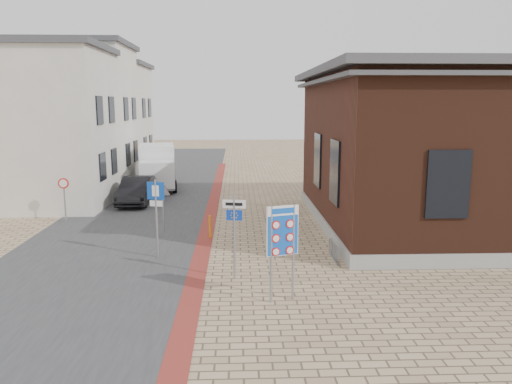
{
  "coord_description": "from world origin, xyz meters",
  "views": [
    {
      "loc": [
        -0.71,
        -14.41,
        5.34
      ],
      "look_at": [
        -0.03,
        3.2,
        2.2
      ],
      "focal_mm": 35.0,
      "sensor_mm": 36.0,
      "label": 1
    }
  ],
  "objects_px": {
    "sedan": "(137,190)",
    "border_sign": "(282,233)",
    "essen_sign": "(234,223)",
    "bollard": "(210,227)",
    "parking_sign": "(156,204)",
    "box_truck": "(157,167)"
  },
  "relations": [
    {
      "from": "parking_sign",
      "to": "border_sign",
      "type": "bearing_deg",
      "value": -33.29
    },
    {
      "from": "sedan",
      "to": "border_sign",
      "type": "distance_m",
      "value": 15.36
    },
    {
      "from": "sedan",
      "to": "border_sign",
      "type": "bearing_deg",
      "value": -64.37
    },
    {
      "from": "sedan",
      "to": "essen_sign",
      "type": "bearing_deg",
      "value": -66.1
    },
    {
      "from": "sedan",
      "to": "bollard",
      "type": "distance_m",
      "value": 8.49
    },
    {
      "from": "parking_sign",
      "to": "sedan",
      "type": "bearing_deg",
      "value": 116.86
    },
    {
      "from": "box_truck",
      "to": "border_sign",
      "type": "relative_size",
      "value": 2.05
    },
    {
      "from": "essen_sign",
      "to": "bollard",
      "type": "distance_m",
      "value": 4.98
    },
    {
      "from": "box_truck",
      "to": "bollard",
      "type": "height_order",
      "value": "box_truck"
    },
    {
      "from": "border_sign",
      "to": "bollard",
      "type": "relative_size",
      "value": 2.81
    },
    {
      "from": "essen_sign",
      "to": "parking_sign",
      "type": "relative_size",
      "value": 0.95
    },
    {
      "from": "border_sign",
      "to": "sedan",
      "type": "bearing_deg",
      "value": 97.98
    },
    {
      "from": "border_sign",
      "to": "essen_sign",
      "type": "xyz_separation_m",
      "value": [
        -1.3,
        1.8,
        -0.15
      ]
    },
    {
      "from": "box_truck",
      "to": "bollard",
      "type": "xyz_separation_m",
      "value": [
        3.92,
        -11.93,
        -0.94
      ]
    },
    {
      "from": "parking_sign",
      "to": "bollard",
      "type": "distance_m",
      "value": 3.33
    },
    {
      "from": "sedan",
      "to": "essen_sign",
      "type": "distance_m",
      "value": 13.18
    },
    {
      "from": "border_sign",
      "to": "bollard",
      "type": "xyz_separation_m",
      "value": [
        -2.3,
        6.5,
        -1.44
      ]
    },
    {
      "from": "box_truck",
      "to": "parking_sign",
      "type": "distance_m",
      "value": 14.58
    },
    {
      "from": "box_truck",
      "to": "parking_sign",
      "type": "height_order",
      "value": "parking_sign"
    },
    {
      "from": "essen_sign",
      "to": "bollard",
      "type": "bearing_deg",
      "value": 113.09
    },
    {
      "from": "sedan",
      "to": "essen_sign",
      "type": "relative_size",
      "value": 1.65
    },
    {
      "from": "border_sign",
      "to": "essen_sign",
      "type": "distance_m",
      "value": 2.23
    }
  ]
}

